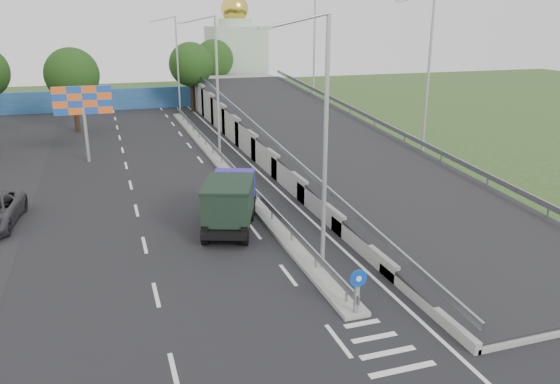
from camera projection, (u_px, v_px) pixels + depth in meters
name	position (u px, v px, depth m)	size (l,w,h in m)	color
ground	(386.00, 352.00, 17.18)	(160.00, 160.00, 0.00)	#2D4C1E
road_surface	(189.00, 185.00, 34.38)	(26.00, 90.00, 0.04)	black
median	(222.00, 164.00, 38.86)	(1.00, 44.00, 0.20)	gray
overpass_ramp	(320.00, 135.00, 40.59)	(10.00, 50.00, 3.50)	gray
median_guardrail	(221.00, 155.00, 38.66)	(0.09, 44.00, 0.71)	gray
sign_bollard	(357.00, 291.00, 18.83)	(0.64, 0.23, 1.67)	black
lamp_post_near	(321.00, 134.00, 20.87)	(2.74, 0.18, 10.08)	#B2B5B7
lamp_post_mid	(215.00, 80.00, 38.97)	(2.74, 0.18, 10.08)	#B2B5B7
lamp_post_far	(176.00, 60.00, 57.06)	(2.74, 0.18, 10.08)	#B2B5B7
blue_wall	(135.00, 99.00, 62.67)	(30.00, 0.50, 2.40)	navy
church	(236.00, 55.00, 72.83)	(7.00, 7.00, 13.80)	#B2CCAD
billboard	(83.00, 105.00, 38.56)	(4.00, 0.24, 5.50)	#B2B5B7
tree_left_mid	(72.00, 75.00, 48.82)	(4.80, 4.80, 7.60)	black
tree_median_far	(191.00, 65.00, 59.63)	(4.80, 4.80, 7.60)	black
tree_ramp_far	(214.00, 59.00, 67.15)	(4.80, 4.80, 7.60)	black
dump_truck	(230.00, 200.00, 27.05)	(3.95, 6.18, 2.56)	black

